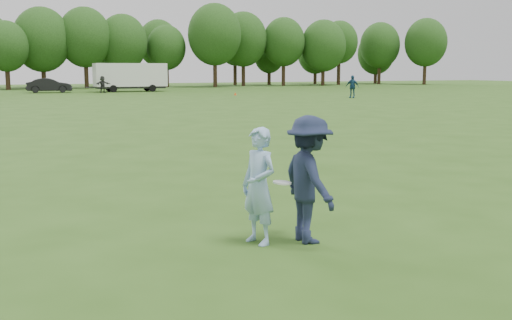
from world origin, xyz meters
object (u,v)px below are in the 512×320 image
object	(u,v)px
thrower	(259,186)
car_f	(49,85)
field_cone	(235,94)
player_far_d	(103,84)
defender	(309,179)
player_far_b	(352,87)
cargo_trailer	(130,76)

from	to	relation	value
thrower	car_f	size ratio (longest dim) A/B	0.36
field_cone	car_f	bearing A→B (deg)	138.53
thrower	field_cone	bearing A→B (deg)	140.52
thrower	car_f	distance (m)	61.09
car_f	field_cone	size ratio (longest dim) A/B	15.84
player_far_d	defender	bearing A→B (deg)	-117.87
thrower	player_far_b	distance (m)	45.96
defender	car_f	xyz separation A→B (m)	(2.22, 61.25, -0.16)
player_far_b	cargo_trailer	distance (m)	27.26
defender	player_far_b	xyz separation A→B (m)	(25.70, 37.84, 0.06)
car_f	cargo_trailer	bearing A→B (deg)	-87.06
thrower	player_far_b	bearing A→B (deg)	127.44
defender	car_f	world-z (taller)	defender
defender	player_far_d	world-z (taller)	defender
player_far_d	car_f	bearing A→B (deg)	130.19
player_far_d	cargo_trailer	size ratio (longest dim) A/B	0.20
thrower	car_f	world-z (taller)	thrower
player_far_b	cargo_trailer	xyz separation A→B (m)	(-14.73, 22.92, 0.78)
cargo_trailer	car_f	bearing A→B (deg)	176.78
defender	player_far_b	size ratio (longest dim) A/B	0.94
thrower	player_far_d	bearing A→B (deg)	154.56
player_far_d	field_cone	world-z (taller)	player_far_d
player_far_d	thrower	bearing A→B (deg)	-118.58
defender	cargo_trailer	world-z (taller)	cargo_trailer
player_far_b	player_far_d	size ratio (longest dim) A/B	1.10
thrower	player_far_d	xyz separation A→B (m)	(8.12, 58.12, 0.05)
field_cone	player_far_d	bearing A→B (deg)	133.87
player_far_b	car_f	distance (m)	33.16
player_far_b	field_cone	bearing A→B (deg)	178.34
defender	player_far_b	world-z (taller)	player_far_b
defender	field_cone	size ratio (longest dim) A/B	6.29
defender	player_far_b	distance (m)	45.74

